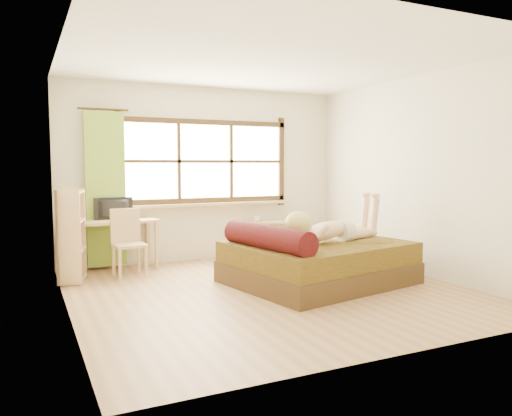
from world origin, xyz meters
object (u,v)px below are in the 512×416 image
kitten (264,234)px  pipe_shelf (273,230)px  bed (315,261)px  chair (127,238)px  woman (331,217)px  desk (115,227)px  bookshelf (71,235)px

kitten → pipe_shelf: kitten is taller
bed → chair: 2.55m
bed → woman: woman is taller
bed → chair: size_ratio=2.63×
desk → pipe_shelf: desk is taller
pipe_shelf → bookshelf: bookshelf is taller
desk → pipe_shelf: 2.58m
kitten → woman: bearing=-20.9°
bed → pipe_shelf: size_ratio=2.01×
chair → woman: bearing=-38.0°
bed → woman: 0.59m
bookshelf → chair: bearing=20.6°
woman → pipe_shelf: 2.07m
pipe_shelf → bookshelf: size_ratio=0.99×
desk → chair: size_ratio=1.31×
chair → bookshelf: bearing=-176.9°
bed → chair: chair is taller
woman → chair: 2.75m
pipe_shelf → woman: bearing=-88.4°
bookshelf → kitten: bearing=-17.9°
bed → desk: size_ratio=2.00×
chair → bookshelf: (-0.72, -0.09, 0.10)m
bed → kitten: bed is taller
woman → bookshelf: size_ratio=1.24×
chair → bookshelf: size_ratio=0.76×
woman → pipe_shelf: bearing=72.9°
bed → woman: bearing=-22.3°
woman → chair: bearing=134.9°
desk → chair: (0.09, -0.37, -0.12)m
woman → desk: woman is taller
chair → pipe_shelf: (2.47, 0.49, -0.08)m
bed → bookshelf: size_ratio=2.00×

